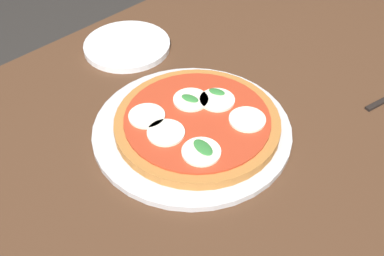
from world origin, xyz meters
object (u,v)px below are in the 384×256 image
Objects in this scene: serving_tray at (192,130)px; pizza at (197,122)px; dining_table at (203,149)px; plate_white at (127,46)px.

pizza reaches higher than serving_tray.
plate_white reaches higher than dining_table.
dining_table is 0.11m from serving_tray.
pizza is (0.04, 0.02, 0.12)m from dining_table.
dining_table is at bearing 82.08° from plate_white.
plate_white is at bearing -97.92° from dining_table.
pizza is at bearing 148.09° from serving_tray.
serving_tray reaches higher than dining_table.
pizza is at bearing 75.47° from plate_white.
pizza is (-0.01, 0.01, 0.02)m from serving_tray.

